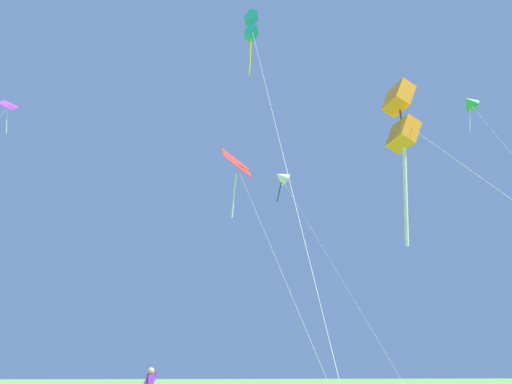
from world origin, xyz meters
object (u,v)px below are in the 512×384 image
(kite_white_distant, at_px, (281,177))
(kite_green_small, at_px, (469,102))
(kite_teal_box, at_px, (252,29))
(kite_orange_box, at_px, (401,120))
(kite_red_high, at_px, (237,173))
(kite_purple_streamer, at_px, (1,118))

(kite_white_distant, xyz_separation_m, kite_green_small, (10.72, -8.50, 2.75))
(kite_white_distant, xyz_separation_m, kite_teal_box, (-6.13, -19.17, -3.27))
(kite_orange_box, height_order, kite_green_small, kite_green_small)
(kite_orange_box, relative_size, kite_teal_box, 0.75)
(kite_orange_box, bearing_deg, kite_red_high, 113.42)
(kite_teal_box, bearing_deg, kite_orange_box, -18.07)
(kite_orange_box, height_order, kite_red_high, kite_red_high)
(kite_orange_box, distance_m, kite_teal_box, 5.86)
(kite_orange_box, height_order, kite_purple_streamer, kite_purple_streamer)
(kite_orange_box, bearing_deg, kite_green_small, 43.71)
(kite_purple_streamer, height_order, kite_teal_box, kite_purple_streamer)
(kite_white_distant, distance_m, kite_green_small, 13.95)
(kite_red_high, xyz_separation_m, kite_purple_streamer, (-15.75, 14.67, 9.53))
(kite_red_high, xyz_separation_m, kite_teal_box, (-0.69, -6.81, 2.28))
(kite_white_distant, relative_size, kite_purple_streamer, 0.75)
(kite_green_small, xyz_separation_m, kite_teal_box, (-16.85, -10.67, -6.01))
(kite_orange_box, distance_m, kite_green_small, 20.02)
(kite_orange_box, xyz_separation_m, kite_purple_streamer, (-19.30, 22.87, 11.05))
(kite_red_high, distance_m, kite_teal_box, 7.21)
(kite_white_distant, height_order, kite_orange_box, kite_white_distant)
(kite_white_distant, bearing_deg, kite_orange_box, -95.25)
(kite_red_high, height_order, kite_green_small, kite_green_small)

